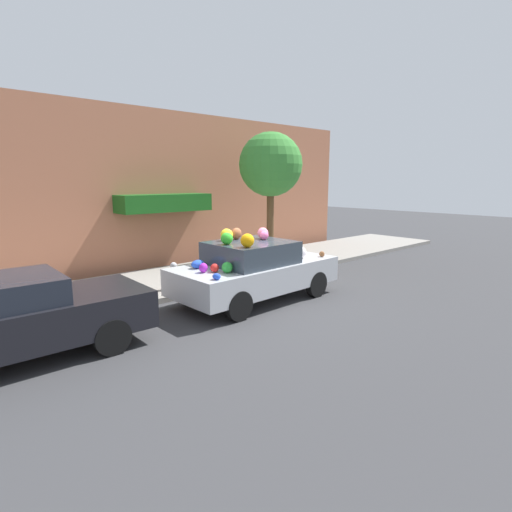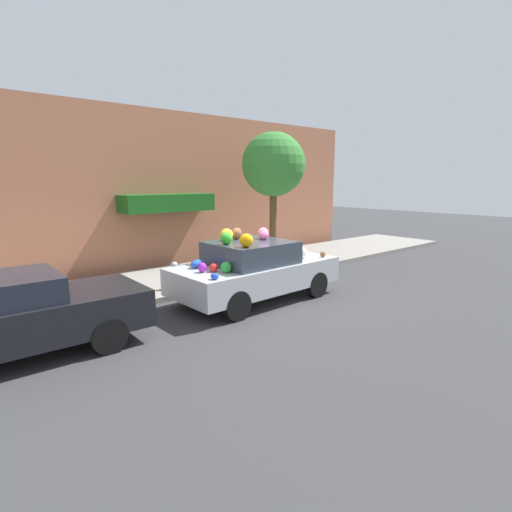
{
  "view_description": "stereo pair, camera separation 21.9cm",
  "coord_description": "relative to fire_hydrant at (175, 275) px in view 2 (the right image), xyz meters",
  "views": [
    {
      "loc": [
        -6.28,
        -7.18,
        2.88
      ],
      "look_at": [
        0.0,
        -0.15,
        1.09
      ],
      "focal_mm": 28.0,
      "sensor_mm": 36.0,
      "label": 1
    },
    {
      "loc": [
        -6.11,
        -7.32,
        2.88
      ],
      "look_at": [
        0.0,
        -0.15,
        1.09
      ],
      "focal_mm": 28.0,
      "sensor_mm": 36.0,
      "label": 2
    }
  ],
  "objects": [
    {
      "name": "art_car",
      "position": [
        1.19,
        -1.78,
        0.29
      ],
      "size": [
        4.18,
        1.95,
        1.76
      ],
      "rotation": [
        0.0,
        0.0,
        0.02
      ],
      "color": "#B7BABF",
      "rests_on": "ground"
    },
    {
      "name": "parked_car_plain",
      "position": [
        -4.03,
        -1.72,
        0.25
      ],
      "size": [
        4.41,
        1.78,
        1.39
      ],
      "rotation": [
        0.0,
        0.0,
        -0.02
      ],
      "color": "black",
      "rests_on": "ground"
    },
    {
      "name": "ground_plane",
      "position": [
        1.23,
        -1.63,
        -0.48
      ],
      "size": [
        60.0,
        60.0,
        0.0
      ],
      "primitive_type": "plane",
      "color": "#38383A"
    },
    {
      "name": "sidewalk_curb",
      "position": [
        1.23,
        1.07,
        -0.41
      ],
      "size": [
        24.0,
        3.2,
        0.14
      ],
      "color": "gray",
      "rests_on": "ground"
    },
    {
      "name": "street_tree",
      "position": [
        4.29,
        0.93,
        2.89
      ],
      "size": [
        2.1,
        2.1,
        4.31
      ],
      "color": "brown",
      "rests_on": "sidewalk_curb"
    },
    {
      "name": "fire_hydrant",
      "position": [
        0.0,
        0.0,
        0.0
      ],
      "size": [
        0.2,
        0.2,
        0.7
      ],
      "color": "#B2B2B7",
      "rests_on": "sidewalk_curb"
    },
    {
      "name": "building_facade",
      "position": [
        1.24,
        3.29,
        2.07
      ],
      "size": [
        18.0,
        1.2,
        5.14
      ],
      "color": "#B26B4C",
      "rests_on": "ground"
    }
  ]
}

